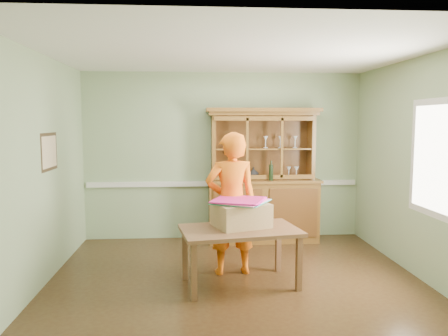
{
  "coord_description": "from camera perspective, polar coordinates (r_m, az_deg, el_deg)",
  "views": [
    {
      "loc": [
        -0.51,
        -5.1,
        1.91
      ],
      "look_at": [
        -0.11,
        0.4,
        1.33
      ],
      "focal_mm": 35.0,
      "sensor_mm": 36.0,
      "label": 1
    }
  ],
  "objects": [
    {
      "name": "cardboard_box",
      "position": [
        5.2,
        2.25,
        -6.13
      ],
      "size": [
        0.73,
        0.66,
        0.28
      ],
      "primitive_type": "cube",
      "rotation": [
        0.0,
        0.0,
        0.35
      ],
      "color": "tan",
      "rests_on": "dining_table"
    },
    {
      "name": "wall_front",
      "position": [
        3.19,
        5.14,
        -4.13
      ],
      "size": [
        4.5,
        0.0,
        4.5
      ],
      "primitive_type": "plane",
      "rotation": [
        -1.57,
        0.0,
        0.0
      ],
      "color": "#8CA57B",
      "rests_on": "floor"
    },
    {
      "name": "ceiling",
      "position": [
        5.18,
        1.58,
        14.81
      ],
      "size": [
        4.5,
        4.5,
        0.0
      ],
      "primitive_type": "plane",
      "rotation": [
        3.14,
        0.0,
        0.0
      ],
      "color": "white",
      "rests_on": "wall_back"
    },
    {
      "name": "window_panel",
      "position": [
        5.54,
        25.48,
        1.21
      ],
      "size": [
        0.03,
        0.96,
        1.36
      ],
      "color": "silver",
      "rests_on": "wall_right"
    },
    {
      "name": "chair_rail",
      "position": [
        7.16,
        -0.06,
        -2.05
      ],
      "size": [
        4.41,
        0.05,
        0.08
      ],
      "primitive_type": "cube",
      "color": "silver",
      "rests_on": "wall_back"
    },
    {
      "name": "person",
      "position": [
        5.47,
        0.96,
        -4.66
      ],
      "size": [
        0.69,
        0.49,
        1.79
      ],
      "primitive_type": "imported",
      "rotation": [
        0.0,
        0.0,
        3.24
      ],
      "color": "orange",
      "rests_on": "floor"
    },
    {
      "name": "wall_right",
      "position": [
        5.83,
        24.13,
        0.0
      ],
      "size": [
        0.0,
        4.0,
        4.0
      ],
      "primitive_type": "plane",
      "rotation": [
        1.57,
        0.0,
        -1.57
      ],
      "color": "#8CA57B",
      "rests_on": "floor"
    },
    {
      "name": "china_hutch",
      "position": [
        7.05,
        5.06,
        -3.46
      ],
      "size": [
        1.81,
        0.6,
        2.12
      ],
      "color": "brown",
      "rests_on": "floor"
    },
    {
      "name": "framed_map",
      "position": [
        5.67,
        -21.82,
        1.98
      ],
      "size": [
        0.03,
        0.6,
        0.46
      ],
      "color": "#362615",
      "rests_on": "wall_left"
    },
    {
      "name": "dining_table",
      "position": [
        5.15,
        2.09,
        -8.77
      ],
      "size": [
        1.46,
        1.01,
        0.67
      ],
      "rotation": [
        0.0,
        0.0,
        0.16
      ],
      "color": "brown",
      "rests_on": "floor"
    },
    {
      "name": "wall_back",
      "position": [
        7.14,
        -0.08,
        1.56
      ],
      "size": [
        4.5,
        0.0,
        4.5
      ],
      "primitive_type": "plane",
      "rotation": [
        1.57,
        0.0,
        0.0
      ],
      "color": "#8CA57B",
      "rests_on": "floor"
    },
    {
      "name": "wall_left",
      "position": [
        5.41,
        -22.9,
        -0.37
      ],
      "size": [
        0.0,
        4.0,
        4.0
      ],
      "primitive_type": "plane",
      "rotation": [
        1.57,
        0.0,
        1.57
      ],
      "color": "#8CA57B",
      "rests_on": "floor"
    },
    {
      "name": "kite_stack",
      "position": [
        5.21,
        2.17,
        -4.28
      ],
      "size": [
        0.74,
        0.74,
        0.04
      ],
      "rotation": [
        0.0,
        0.0,
        1.11
      ],
      "color": "#36BA77",
      "rests_on": "cardboard_box"
    },
    {
      "name": "floor",
      "position": [
        5.47,
        1.49,
        -14.4
      ],
      "size": [
        4.5,
        4.5,
        0.0
      ],
      "primitive_type": "plane",
      "color": "#3F2C14",
      "rests_on": "ground"
    }
  ]
}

